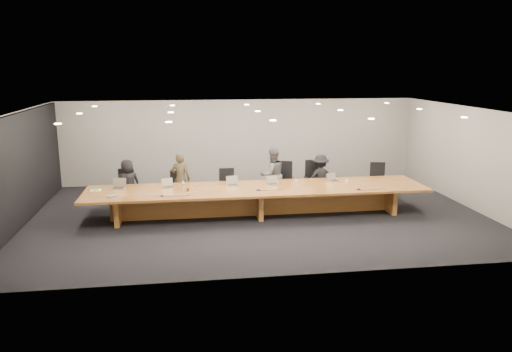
% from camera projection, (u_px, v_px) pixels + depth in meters
% --- Properties ---
extents(ground, '(12.00, 12.00, 0.00)m').
position_uv_depth(ground, '(258.00, 215.00, 13.38)').
color(ground, black).
rests_on(ground, ground).
extents(back_wall, '(12.00, 0.02, 2.80)m').
position_uv_depth(back_wall, '(240.00, 141.00, 16.94)').
color(back_wall, '#B1ACA1').
rests_on(back_wall, ground).
extents(left_wall_panel, '(0.08, 7.84, 2.74)m').
position_uv_depth(left_wall_panel, '(19.00, 171.00, 12.24)').
color(left_wall_panel, black).
rests_on(left_wall_panel, ground).
extents(conference_table, '(9.00, 1.80, 0.75)m').
position_uv_depth(conference_table, '(258.00, 196.00, 13.26)').
color(conference_table, brown).
rests_on(conference_table, ground).
extents(chair_far_left, '(0.69, 0.69, 1.09)m').
position_uv_depth(chair_far_left, '(124.00, 189.00, 13.96)').
color(chair_far_left, black).
rests_on(chair_far_left, ground).
extents(chair_left, '(0.65, 0.65, 1.02)m').
position_uv_depth(chair_left, '(176.00, 189.00, 14.07)').
color(chair_left, black).
rests_on(chair_left, ground).
extents(chair_mid_left, '(0.53, 0.53, 1.04)m').
position_uv_depth(chair_mid_left, '(227.00, 186.00, 14.31)').
color(chair_mid_left, black).
rests_on(chair_mid_left, ground).
extents(chair_mid_right, '(0.74, 0.74, 1.19)m').
position_uv_depth(chair_mid_right, '(283.00, 181.00, 14.61)').
color(chair_mid_right, black).
rests_on(chair_mid_right, ground).
extents(chair_right, '(0.62, 0.62, 1.19)m').
position_uv_depth(chair_right, '(315.00, 180.00, 14.77)').
color(chair_right, black).
rests_on(chair_right, ground).
extents(chair_far_right, '(0.67, 0.67, 1.06)m').
position_uv_depth(chair_far_right, '(378.00, 180.00, 15.06)').
color(chair_far_right, black).
rests_on(chair_far_right, ground).
extents(person_a, '(0.80, 0.66, 1.39)m').
position_uv_depth(person_a, '(128.00, 184.00, 13.83)').
color(person_a, black).
rests_on(person_a, ground).
extents(person_b, '(0.64, 0.51, 1.53)m').
position_uv_depth(person_b, '(181.00, 179.00, 14.14)').
color(person_b, '#3D3421').
rests_on(person_b, ground).
extents(person_c, '(0.92, 0.80, 1.61)m').
position_uv_depth(person_c, '(272.00, 175.00, 14.51)').
color(person_c, '#4D4E50').
rests_on(person_c, ground).
extents(person_d, '(0.93, 0.59, 1.37)m').
position_uv_depth(person_d, '(320.00, 178.00, 14.66)').
color(person_d, black).
rests_on(person_d, ground).
extents(laptop_a, '(0.39, 0.31, 0.27)m').
position_uv_depth(laptop_a, '(118.00, 184.00, 13.07)').
color(laptop_a, '#BAAD8E').
rests_on(laptop_a, conference_table).
extents(laptop_b, '(0.37, 0.33, 0.24)m').
position_uv_depth(laptop_b, '(169.00, 183.00, 13.19)').
color(laptop_b, '#B4A88A').
rests_on(laptop_b, conference_table).
extents(laptop_c, '(0.36, 0.29, 0.25)m').
position_uv_depth(laptop_c, '(233.00, 181.00, 13.44)').
color(laptop_c, '#BEAF91').
rests_on(laptop_c, conference_table).
extents(laptop_d, '(0.33, 0.25, 0.24)m').
position_uv_depth(laptop_d, '(273.00, 180.00, 13.52)').
color(laptop_d, '#BEB091').
rests_on(laptop_d, conference_table).
extents(laptop_e, '(0.36, 0.32, 0.23)m').
position_uv_depth(laptop_e, '(334.00, 177.00, 13.92)').
color(laptop_e, '#B9A58D').
rests_on(laptop_e, conference_table).
extents(water_bottle, '(0.07, 0.07, 0.19)m').
position_uv_depth(water_bottle, '(183.00, 185.00, 13.11)').
color(water_bottle, silver).
rests_on(water_bottle, conference_table).
extents(amber_mug, '(0.08, 0.08, 0.09)m').
position_uv_depth(amber_mug, '(188.00, 190.00, 12.83)').
color(amber_mug, brown).
rests_on(amber_mug, conference_table).
extents(paper_cup_near, '(0.09, 0.09, 0.09)m').
position_uv_depth(paper_cup_near, '(296.00, 181.00, 13.73)').
color(paper_cup_near, silver).
rests_on(paper_cup_near, conference_table).
extents(paper_cup_far, '(0.09, 0.09, 0.08)m').
position_uv_depth(paper_cup_far, '(347.00, 181.00, 13.77)').
color(paper_cup_far, white).
rests_on(paper_cup_far, conference_table).
extents(notepad, '(0.28, 0.23, 0.02)m').
position_uv_depth(notepad, '(96.00, 190.00, 12.91)').
color(notepad, white).
rests_on(notepad, conference_table).
extents(lime_gadget, '(0.18, 0.12, 0.03)m').
position_uv_depth(lime_gadget, '(96.00, 190.00, 12.89)').
color(lime_gadget, '#5FD137').
rests_on(lime_gadget, notepad).
extents(av_box, '(0.27, 0.24, 0.03)m').
position_uv_depth(av_box, '(112.00, 196.00, 12.29)').
color(av_box, '#A9A9AE').
rests_on(av_box, conference_table).
extents(mic_left, '(0.11, 0.11, 0.03)m').
position_uv_depth(mic_left, '(162.00, 196.00, 12.34)').
color(mic_left, black).
rests_on(mic_left, conference_table).
extents(mic_center, '(0.17, 0.17, 0.03)m').
position_uv_depth(mic_center, '(258.00, 190.00, 12.92)').
color(mic_center, black).
rests_on(mic_center, conference_table).
extents(mic_right, '(0.18, 0.18, 0.03)m').
position_uv_depth(mic_right, '(359.00, 189.00, 12.99)').
color(mic_right, black).
rests_on(mic_right, conference_table).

